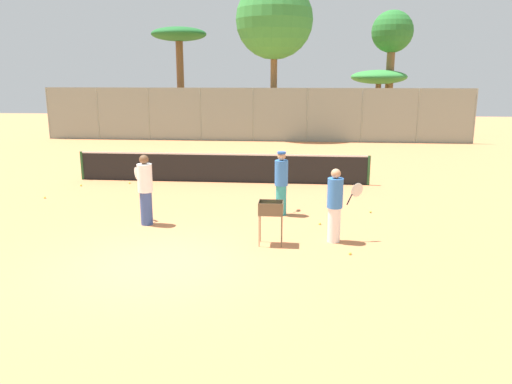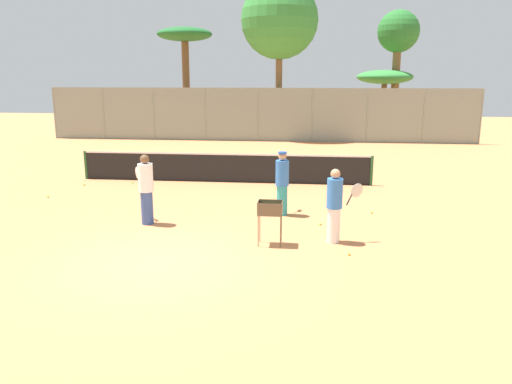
{
  "view_description": "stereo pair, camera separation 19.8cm",
  "coord_description": "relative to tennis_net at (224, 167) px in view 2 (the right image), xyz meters",
  "views": [
    {
      "loc": [
        2.93,
        -9.62,
        3.85
      ],
      "look_at": [
        1.8,
        2.46,
        1.0
      ],
      "focal_mm": 35.0,
      "sensor_mm": 36.0,
      "label": 1
    },
    {
      "loc": [
        3.12,
        -9.6,
        3.85
      ],
      "look_at": [
        1.8,
        2.46,
        1.0
      ],
      "focal_mm": 35.0,
      "sensor_mm": 36.0,
      "label": 2
    }
  ],
  "objects": [
    {
      "name": "player_yellow_shirt",
      "position": [
        2.37,
        -4.2,
        0.37
      ],
      "size": [
        0.37,
        0.93,
        1.8
      ],
      "rotation": [
        0.0,
        0.0,
        1.53
      ],
      "color": "teal",
      "rests_on": "ground_plane"
    },
    {
      "name": "parked_car",
      "position": [
        -4.3,
        16.27,
        0.1
      ],
      "size": [
        4.2,
        1.7,
        1.6
      ],
      "color": "#232328",
      "rests_on": "ground_plane"
    },
    {
      "name": "tree_0",
      "position": [
        1.11,
        13.52,
        6.48
      ],
      "size": [
        4.64,
        4.64,
        9.4
      ],
      "color": "brown",
      "rests_on": "ground_plane"
    },
    {
      "name": "ball_cart",
      "position": [
        2.24,
        -6.78,
        0.24
      ],
      "size": [
        0.56,
        0.41,
        1.03
      ],
      "color": "brown",
      "rests_on": "ground_plane"
    },
    {
      "name": "player_red_cap",
      "position": [
        -1.12,
        -5.47,
        0.4
      ],
      "size": [
        0.7,
        0.78,
        1.86
      ],
      "rotation": [
        0.0,
        0.0,
        2.28
      ],
      "color": "#334C8C",
      "rests_on": "ground_plane"
    },
    {
      "name": "tree_1",
      "position": [
        -5.61,
        17.09,
        5.66
      ],
      "size": [
        3.76,
        3.76,
        7.05
      ],
      "color": "brown",
      "rests_on": "ground_plane"
    },
    {
      "name": "back_fence",
      "position": [
        0.0,
        11.84,
        1.01
      ],
      "size": [
        25.49,
        0.08,
        3.13
      ],
      "color": "gray",
      "rests_on": "ground_plane"
    },
    {
      "name": "tennis_ball_3",
      "position": [
        3.44,
        -5.09,
        -0.53
      ],
      "size": [
        0.07,
        0.07,
        0.07
      ],
      "primitive_type": "sphere",
      "color": "#D1E54C",
      "rests_on": "ground_plane"
    },
    {
      "name": "tennis_ball_0",
      "position": [
        4.92,
        -3.78,
        -0.53
      ],
      "size": [
        0.07,
        0.07,
        0.07
      ],
      "primitive_type": "sphere",
      "color": "#D1E54C",
      "rests_on": "ground_plane"
    },
    {
      "name": "tennis_ball_4",
      "position": [
        -5.26,
        -3.0,
        -0.53
      ],
      "size": [
        0.07,
        0.07,
        0.07
      ],
      "primitive_type": "sphere",
      "color": "#D1E54C",
      "rests_on": "ground_plane"
    },
    {
      "name": "ground_plane",
      "position": [
        0.0,
        -8.18,
        -0.56
      ],
      "size": [
        80.0,
        80.0,
        0.0
      ],
      "primitive_type": "plane",
      "color": "#D37F4C"
    },
    {
      "name": "tennis_ball_5",
      "position": [
        -3.3,
        -0.58,
        -0.53
      ],
      "size": [
        0.07,
        0.07,
        0.07
      ],
      "primitive_type": "sphere",
      "color": "#D1E54C",
      "rests_on": "ground_plane"
    },
    {
      "name": "player_white_outfit",
      "position": [
        3.72,
        -6.43,
        0.35
      ],
      "size": [
        0.89,
        0.42,
        1.76
      ],
      "rotation": [
        0.0,
        0.0,
        0.31
      ],
      "color": "white",
      "rests_on": "ground_plane"
    },
    {
      "name": "tennis_net",
      "position": [
        0.0,
        0.0,
        0.0
      ],
      "size": [
        10.74,
        0.1,
        1.07
      ],
      "color": "#26592D",
      "rests_on": "ground_plane"
    },
    {
      "name": "tennis_ball_1",
      "position": [
        -4.89,
        -1.14,
        -0.53
      ],
      "size": [
        0.07,
        0.07,
        0.07
      ],
      "primitive_type": "sphere",
      "color": "#D1E54C",
      "rests_on": "ground_plane"
    },
    {
      "name": "tree_3",
      "position": [
        8.66,
        17.1,
        5.81
      ],
      "size": [
        2.72,
        2.72,
        8.0
      ],
      "color": "brown",
      "rests_on": "ground_plane"
    },
    {
      "name": "tennis_ball_2",
      "position": [
        4.03,
        -7.3,
        -0.53
      ],
      "size": [
        0.07,
        0.07,
        0.07
      ],
      "primitive_type": "sphere",
      "color": "#D1E54C",
      "rests_on": "ground_plane"
    },
    {
      "name": "tree_2",
      "position": [
        7.92,
        16.8,
        3.1
      ],
      "size": [
        3.69,
        3.69,
        4.19
      ],
      "color": "brown",
      "rests_on": "ground_plane"
    }
  ]
}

